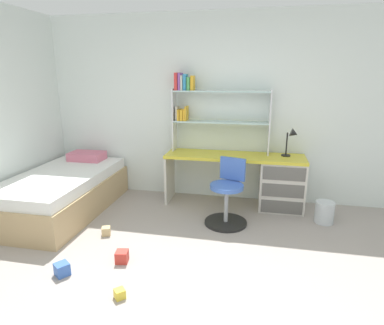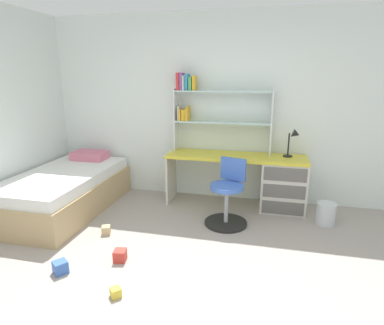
{
  "view_description": "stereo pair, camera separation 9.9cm",
  "coord_description": "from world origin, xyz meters",
  "px_view_note": "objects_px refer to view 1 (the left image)",
  "views": [
    {
      "loc": [
        0.5,
        -2.06,
        1.78
      ],
      "look_at": [
        -0.23,
        1.5,
        0.78
      ],
      "focal_mm": 30.22,
      "sensor_mm": 36.0,
      "label": 1
    },
    {
      "loc": [
        0.6,
        -2.04,
        1.78
      ],
      "look_at": [
        -0.23,
        1.5,
        0.78
      ],
      "focal_mm": 30.22,
      "sensor_mm": 36.0,
      "label": 2
    }
  ],
  "objects_px": {
    "toy_block_blue_1": "(62,269)",
    "toy_block_natural_2": "(106,231)",
    "toy_block_yellow_0": "(120,294)",
    "swivel_chair": "(227,199)",
    "bookshelf_hutch": "(207,105)",
    "bed_platform": "(62,192)",
    "toy_block_red_3": "(122,257)",
    "desk_lamp": "(292,138)",
    "waste_bin": "(324,212)",
    "desk": "(270,180)"
  },
  "relations": [
    {
      "from": "toy_block_blue_1",
      "to": "toy_block_natural_2",
      "type": "bearing_deg",
      "value": 86.57
    },
    {
      "from": "toy_block_natural_2",
      "to": "toy_block_yellow_0",
      "type": "bearing_deg",
      "value": -58.6
    },
    {
      "from": "swivel_chair",
      "to": "toy_block_yellow_0",
      "type": "relative_size",
      "value": 9.97
    },
    {
      "from": "bookshelf_hutch",
      "to": "bed_platform",
      "type": "xyz_separation_m",
      "value": [
        -1.79,
        -0.82,
        -1.1
      ]
    },
    {
      "from": "bed_platform",
      "to": "toy_block_red_3",
      "type": "xyz_separation_m",
      "value": [
        1.26,
        -1.0,
        -0.21
      ]
    },
    {
      "from": "desk_lamp",
      "to": "bed_platform",
      "type": "bearing_deg",
      "value": -165.97
    },
    {
      "from": "bed_platform",
      "to": "toy_block_blue_1",
      "type": "relative_size",
      "value": 16.36
    },
    {
      "from": "waste_bin",
      "to": "bed_platform",
      "type": "bearing_deg",
      "value": -174.39
    },
    {
      "from": "desk",
      "to": "toy_block_red_3",
      "type": "xyz_separation_m",
      "value": [
        -1.43,
        -1.68,
        -0.34
      ]
    },
    {
      "from": "swivel_chair",
      "to": "toy_block_yellow_0",
      "type": "xyz_separation_m",
      "value": [
        -0.72,
        -1.58,
        -0.28
      ]
    },
    {
      "from": "waste_bin",
      "to": "toy_block_natural_2",
      "type": "xyz_separation_m",
      "value": [
        -2.5,
        -0.85,
        -0.09
      ]
    },
    {
      "from": "swivel_chair",
      "to": "toy_block_blue_1",
      "type": "distance_m",
      "value": 1.96
    },
    {
      "from": "desk_lamp",
      "to": "desk",
      "type": "bearing_deg",
      "value": -168.37
    },
    {
      "from": "waste_bin",
      "to": "bookshelf_hutch",
      "type": "bearing_deg",
      "value": 162.53
    },
    {
      "from": "desk",
      "to": "swivel_chair",
      "type": "distance_m",
      "value": 0.8
    },
    {
      "from": "bookshelf_hutch",
      "to": "waste_bin",
      "type": "height_order",
      "value": "bookshelf_hutch"
    },
    {
      "from": "bookshelf_hutch",
      "to": "toy_block_blue_1",
      "type": "bearing_deg",
      "value": -114.65
    },
    {
      "from": "toy_block_blue_1",
      "to": "toy_block_red_3",
      "type": "distance_m",
      "value": 0.55
    },
    {
      "from": "desk",
      "to": "toy_block_red_3",
      "type": "distance_m",
      "value": 2.23
    },
    {
      "from": "bed_platform",
      "to": "toy_block_natural_2",
      "type": "height_order",
      "value": "bed_platform"
    },
    {
      "from": "toy_block_blue_1",
      "to": "toy_block_red_3",
      "type": "xyz_separation_m",
      "value": [
        0.45,
        0.31,
        -0.0
      ]
    },
    {
      "from": "toy_block_natural_2",
      "to": "toy_block_red_3",
      "type": "bearing_deg",
      "value": -50.06
    },
    {
      "from": "waste_bin",
      "to": "desk_lamp",
      "type": "bearing_deg",
      "value": 135.56
    },
    {
      "from": "waste_bin",
      "to": "toy_block_natural_2",
      "type": "bearing_deg",
      "value": -161.27
    },
    {
      "from": "toy_block_blue_1",
      "to": "swivel_chair",
      "type": "bearing_deg",
      "value": 45.45
    },
    {
      "from": "desk",
      "to": "waste_bin",
      "type": "height_order",
      "value": "desk"
    },
    {
      "from": "bookshelf_hutch",
      "to": "toy_block_red_3",
      "type": "height_order",
      "value": "bookshelf_hutch"
    },
    {
      "from": "desk",
      "to": "bookshelf_hutch",
      "type": "distance_m",
      "value": 1.33
    },
    {
      "from": "bookshelf_hutch",
      "to": "toy_block_yellow_0",
      "type": "relative_size",
      "value": 16.74
    },
    {
      "from": "bed_platform",
      "to": "toy_block_yellow_0",
      "type": "bearing_deg",
      "value": -45.72
    },
    {
      "from": "bookshelf_hutch",
      "to": "toy_block_natural_2",
      "type": "distance_m",
      "value": 2.1
    },
    {
      "from": "swivel_chair",
      "to": "toy_block_natural_2",
      "type": "height_order",
      "value": "swivel_chair"
    },
    {
      "from": "waste_bin",
      "to": "toy_block_red_3",
      "type": "height_order",
      "value": "waste_bin"
    },
    {
      "from": "desk",
      "to": "toy_block_red_3",
      "type": "relative_size",
      "value": 16.14
    },
    {
      "from": "desk",
      "to": "bookshelf_hutch",
      "type": "xyz_separation_m",
      "value": [
        -0.9,
        0.14,
        0.97
      ]
    },
    {
      "from": "toy_block_blue_1",
      "to": "waste_bin",
      "type": "bearing_deg",
      "value": 32.75
    },
    {
      "from": "toy_block_blue_1",
      "to": "toy_block_red_3",
      "type": "bearing_deg",
      "value": 34.6
    },
    {
      "from": "toy_block_natural_2",
      "to": "swivel_chair",
      "type": "bearing_deg",
      "value": 24.36
    },
    {
      "from": "bed_platform",
      "to": "toy_block_blue_1",
      "type": "bearing_deg",
      "value": -58.07
    },
    {
      "from": "waste_bin",
      "to": "toy_block_red_3",
      "type": "xyz_separation_m",
      "value": [
        -2.1,
        -1.33,
        -0.08
      ]
    },
    {
      "from": "swivel_chair",
      "to": "waste_bin",
      "type": "xyz_separation_m",
      "value": [
        1.18,
        0.25,
        -0.18
      ]
    },
    {
      "from": "toy_block_blue_1",
      "to": "toy_block_yellow_0",
      "type": "bearing_deg",
      "value": -16.42
    },
    {
      "from": "toy_block_natural_2",
      "to": "bookshelf_hutch",
      "type": "bearing_deg",
      "value": 55.24
    },
    {
      "from": "waste_bin",
      "to": "toy_block_natural_2",
      "type": "height_order",
      "value": "waste_bin"
    },
    {
      "from": "desk_lamp",
      "to": "toy_block_blue_1",
      "type": "relative_size",
      "value": 3.28
    },
    {
      "from": "desk_lamp",
      "to": "swivel_chair",
      "type": "xyz_separation_m",
      "value": [
        -0.77,
        -0.66,
        -0.66
      ]
    },
    {
      "from": "waste_bin",
      "to": "toy_block_yellow_0",
      "type": "distance_m",
      "value": 2.64
    },
    {
      "from": "bed_platform",
      "to": "toy_block_red_3",
      "type": "relative_size",
      "value": 16.48
    },
    {
      "from": "desk",
      "to": "toy_block_blue_1",
      "type": "xyz_separation_m",
      "value": [
        -1.88,
        -1.99,
        -0.34
      ]
    },
    {
      "from": "toy_block_red_3",
      "to": "desk_lamp",
      "type": "bearing_deg",
      "value": 45.85
    }
  ]
}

